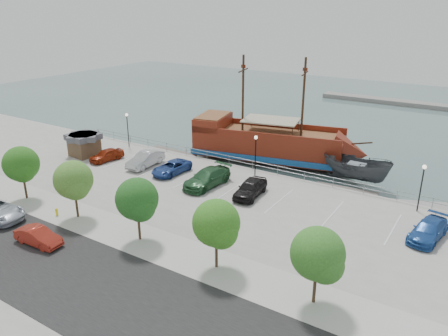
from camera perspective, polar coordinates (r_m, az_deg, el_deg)
The scene contains 27 objects.
ground at distance 41.26m, azimuth -0.32°, elevation -5.00°, with size 160.00×160.00×0.00m, color #425E5A.
street at distance 30.38m, azimuth -17.37°, elevation -14.16°, with size 100.00×8.00×0.04m, color black.
sidewalk at distance 33.79m, azimuth -9.64°, elevation -9.60°, with size 100.00×4.00×0.05m, color beige.
seawall_railing at distance 46.89m, azimuth 4.83°, elevation 0.20°, with size 50.00×0.06×1.00m.
far_shore at distance 88.61m, azimuth 25.38°, elevation 7.35°, with size 40.00×3.00×0.80m, color gray.
pirate_ship at distance 52.06m, azimuth 7.39°, elevation 2.96°, with size 20.95×9.64×12.99m.
patrol_boat at distance 47.76m, azimuth 16.87°, elevation -0.37°, with size 2.80×7.45×2.88m, color #404347.
dock_west at distance 55.41m, azimuth -6.81°, elevation 1.93°, with size 6.65×1.90×0.38m, color #6B6057.
dock_mid at distance 45.59m, azimuth 15.54°, elevation -2.97°, with size 6.20×1.77×0.35m, color #6C635C.
dock_east at distance 44.46m, azimuth 23.29°, elevation -4.57°, with size 6.73×1.92×0.38m, color gray.
shed at distance 53.96m, azimuth -17.81°, elevation 3.00°, with size 3.50×3.50×2.62m.
street_sedan at distance 35.65m, azimuth -23.10°, elevation -8.23°, with size 1.37×3.94×1.30m, color #AD291B.
fire_hydrant at distance 39.74m, azimuth -21.01°, elevation -5.34°, with size 0.24×0.24×0.69m.
lamp_post_left at distance 55.44m, azimuth -12.51°, elevation 5.64°, with size 0.36×0.36×4.28m.
lamp_post_mid at distance 45.01m, azimuth 4.15°, elevation 2.59°, with size 0.36×0.36×4.28m.
lamp_post_right at distance 40.48m, azimuth 24.48°, elevation -1.41°, with size 0.36×0.36×4.28m.
tree_b at distance 43.08m, azimuth -24.94°, elevation 0.31°, with size 3.30×3.20×5.00m.
tree_c at distance 37.63m, azimuth -19.01°, elevation -1.67°, with size 3.30×3.20×5.00m.
tree_d at distance 32.77m, azimuth -11.19°, elevation -4.24°, with size 3.30×3.20×5.00m.
tree_e at distance 28.80m, azimuth -0.86°, elevation -7.48°, with size 3.30×3.20×5.00m.
tree_f at distance 26.14m, azimuth 12.35°, elevation -11.20°, with size 3.30×3.20×5.00m.
parked_car_a at distance 51.57m, azimuth -15.08°, elevation 1.66°, with size 1.63×4.06×1.38m, color maroon.
parked_car_b at distance 48.80m, azimuth -10.23°, elevation 1.12°, with size 1.71×4.90×1.61m, color #ACADAF.
parked_car_c at distance 46.36m, azimuth -6.86°, elevation 0.06°, with size 2.20×4.77×1.33m, color navy.
parked_car_d at distance 42.89m, azimuth -2.23°, elevation -1.29°, with size 2.35×5.77×1.67m, color #285A31.
parked_car_e at distance 40.67m, azimuth 3.46°, elevation -2.63°, with size 1.92×4.77×1.62m, color black.
parked_car_h at distance 37.01m, azimuth 25.12°, elevation -7.38°, with size 1.97×4.85×1.41m, color #22509D.
Camera 1 is at (20.09, -31.27, 16.91)m, focal length 35.00 mm.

